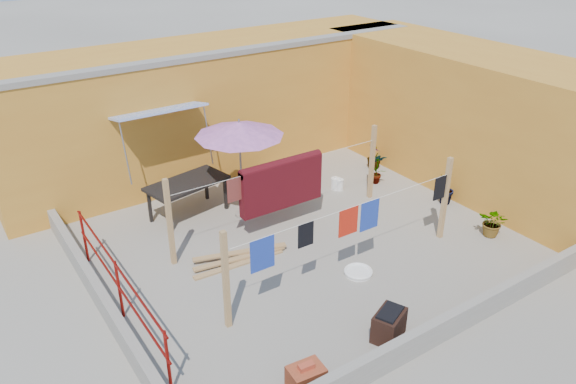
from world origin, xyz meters
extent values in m
plane|color=#9E998E|center=(0.00, 0.00, 0.00)|extent=(80.00, 80.00, 0.00)
cube|color=#C5852B|center=(0.50, 4.70, 1.60)|extent=(11.00, 2.40, 3.20)
cube|color=gray|center=(0.50, 3.65, 3.15)|extent=(11.00, 0.35, 0.12)
cube|color=#2D51B2|center=(-1.60, 3.15, 2.25)|extent=(2.00, 0.79, 0.22)
cylinder|color=gray|center=(-2.55, 2.78, 1.60)|extent=(0.03, 0.30, 1.28)
cylinder|color=gray|center=(-0.65, 2.78, 1.60)|extent=(0.03, 0.30, 1.28)
cube|color=#C5852B|center=(5.20, 0.00, 1.60)|extent=(2.40, 9.00, 3.20)
cube|color=gray|center=(0.00, -3.58, 0.22)|extent=(8.30, 0.16, 0.44)
cube|color=gray|center=(-4.08, 0.00, 0.22)|extent=(0.16, 7.30, 0.44)
cylinder|color=maroon|center=(-3.85, -2.20, 0.55)|extent=(0.05, 0.05, 1.10)
cylinder|color=maroon|center=(-3.85, -0.20, 0.55)|extent=(0.05, 0.05, 1.10)
cylinder|color=maroon|center=(-3.85, 1.80, 0.55)|extent=(0.05, 0.05, 1.10)
cylinder|color=maroon|center=(-3.85, -0.20, 1.05)|extent=(0.04, 4.20, 0.04)
cylinder|color=maroon|center=(-3.85, -0.20, 0.60)|extent=(0.04, 4.20, 0.04)
cube|color=tan|center=(-2.50, -1.40, 0.90)|extent=(0.09, 0.09, 1.80)
cube|color=tan|center=(2.50, -1.40, 0.90)|extent=(0.09, 0.09, 1.80)
cube|color=tan|center=(2.50, 0.80, 0.90)|extent=(0.09, 0.09, 1.80)
cube|color=tan|center=(-2.50, 0.80, 0.90)|extent=(0.09, 0.09, 1.80)
cylinder|color=silver|center=(0.00, -1.40, 1.45)|extent=(5.00, 0.01, 0.01)
cylinder|color=silver|center=(0.00, 0.80, 1.45)|extent=(5.00, 0.01, 0.01)
cube|color=#430B11|center=(0.00, 0.80, 1.00)|extent=(1.92, 0.22, 1.01)
cube|color=black|center=(0.81, 0.80, 1.16)|extent=(0.33, 0.02, 0.58)
cube|color=maroon|center=(-1.06, 0.80, 1.20)|extent=(0.42, 0.02, 0.50)
cube|color=#1D379F|center=(-1.82, -1.40, 1.15)|extent=(0.45, 0.02, 0.60)
cube|color=black|center=(-0.96, -1.40, 1.22)|extent=(0.31, 0.02, 0.45)
cube|color=red|center=(-0.03, -1.40, 1.18)|extent=(0.42, 0.02, 0.54)
cube|color=#1D379F|center=(0.47, -1.40, 1.16)|extent=(0.42, 0.02, 0.59)
cube|color=black|center=(2.30, -1.40, 1.20)|extent=(0.30, 0.02, 0.50)
cylinder|color=gray|center=(-0.45, 1.71, 0.03)|extent=(0.34, 0.34, 0.06)
cylinder|color=gray|center=(-0.45, 1.71, 1.08)|extent=(0.04, 0.04, 2.16)
cone|color=#CB6DB5|center=(-0.45, 1.71, 2.05)|extent=(2.04, 2.04, 0.30)
cylinder|color=gray|center=(-0.45, 1.71, 2.22)|extent=(0.04, 0.04, 0.09)
cube|color=black|center=(-1.43, 2.39, 0.79)|extent=(1.90, 1.21, 0.07)
cube|color=black|center=(-2.11, 1.89, 0.38)|extent=(0.07, 0.07, 0.77)
cube|color=black|center=(-2.25, 2.58, 0.38)|extent=(0.07, 0.07, 0.77)
cube|color=black|center=(-0.60, 2.19, 0.38)|extent=(0.07, 0.07, 0.77)
cube|color=black|center=(-0.74, 2.88, 0.38)|extent=(0.07, 0.07, 0.77)
cube|color=#984023|center=(-2.23, -3.20, 0.18)|extent=(0.54, 0.41, 0.37)
cube|color=#BE4B2C|center=(-2.23, -3.20, 0.40)|extent=(0.24, 0.13, 0.07)
cube|color=tan|center=(-1.48, 0.04, 0.02)|extent=(1.88, 0.23, 0.04)
cube|color=tan|center=(-1.40, 0.16, 0.06)|extent=(1.87, 0.39, 0.04)
cube|color=tan|center=(-1.32, 0.28, 0.10)|extent=(1.83, 0.65, 0.04)
cube|color=black|center=(-0.52, -3.07, 0.24)|extent=(0.68, 0.58, 0.48)
cube|color=black|center=(-0.52, -3.07, 0.50)|extent=(0.55, 0.45, 0.04)
cylinder|color=white|center=(0.21, -1.48, 0.03)|extent=(0.51, 0.51, 0.07)
torus|color=white|center=(0.21, -1.48, 0.07)|extent=(0.54, 0.54, 0.06)
cylinder|color=white|center=(2.08, 1.59, 0.15)|extent=(0.22, 0.22, 0.29)
cylinder|color=white|center=(2.08, 1.59, 0.31)|extent=(0.06, 0.06, 0.05)
cylinder|color=white|center=(2.15, 1.51, 0.14)|extent=(0.20, 0.20, 0.27)
cylinder|color=white|center=(2.15, 1.51, 0.29)|extent=(0.05, 0.05, 0.05)
torus|color=#186A17|center=(1.82, 2.51, 0.02)|extent=(0.49, 0.49, 0.03)
torus|color=#186A17|center=(1.82, 2.51, 0.06)|extent=(0.41, 0.41, 0.03)
imported|color=#235D1A|center=(0.72, 2.05, 0.36)|extent=(0.65, 0.56, 0.72)
imported|color=#235D1A|center=(3.70, 2.01, 0.33)|extent=(0.39, 0.39, 0.66)
imported|color=#235D1A|center=(3.15, 1.29, 0.41)|extent=(0.51, 0.46, 0.81)
imported|color=#235D1A|center=(3.70, -0.44, 0.38)|extent=(0.54, 0.52, 0.76)
imported|color=#235D1A|center=(3.44, -1.97, 0.32)|extent=(0.68, 0.72, 0.64)
camera|label=1|loc=(-5.74, -7.95, 6.12)|focal=35.00mm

